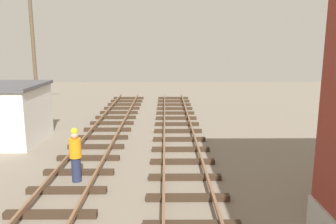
{
  "coord_description": "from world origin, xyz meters",
  "views": [
    {
      "loc": [
        -0.11,
        -1.57,
        4.6
      ],
      "look_at": [
        -0.01,
        11.35,
        2.01
      ],
      "focal_mm": 36.55,
      "sensor_mm": 36.0,
      "label": 1
    }
  ],
  "objects_px": {
    "utility_pole_far": "(33,49)",
    "track_worker_foreground": "(76,155)",
    "parked_car_white": "(10,97)",
    "control_hut": "(10,113)"
  },
  "relations": [
    {
      "from": "parked_car_white",
      "to": "utility_pole_far",
      "type": "height_order",
      "value": "utility_pole_far"
    },
    {
      "from": "control_hut",
      "to": "parked_car_white",
      "type": "relative_size",
      "value": 0.9
    },
    {
      "from": "utility_pole_far",
      "to": "track_worker_foreground",
      "type": "xyz_separation_m",
      "value": [
        5.82,
        -12.37,
        -3.32
      ]
    },
    {
      "from": "track_worker_foreground",
      "to": "utility_pole_far",
      "type": "bearing_deg",
      "value": 115.2
    },
    {
      "from": "parked_car_white",
      "to": "utility_pole_far",
      "type": "xyz_separation_m",
      "value": [
        2.09,
        -0.48,
        3.35
      ]
    },
    {
      "from": "control_hut",
      "to": "track_worker_foreground",
      "type": "xyz_separation_m",
      "value": [
        4.32,
        -4.86,
        -0.46
      ]
    },
    {
      "from": "utility_pole_far",
      "to": "parked_car_white",
      "type": "bearing_deg",
      "value": 167.04
    },
    {
      "from": "parked_car_white",
      "to": "utility_pole_far",
      "type": "bearing_deg",
      "value": -12.96
    },
    {
      "from": "control_hut",
      "to": "utility_pole_far",
      "type": "relative_size",
      "value": 0.47
    },
    {
      "from": "control_hut",
      "to": "utility_pole_far",
      "type": "height_order",
      "value": "utility_pole_far"
    }
  ]
}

